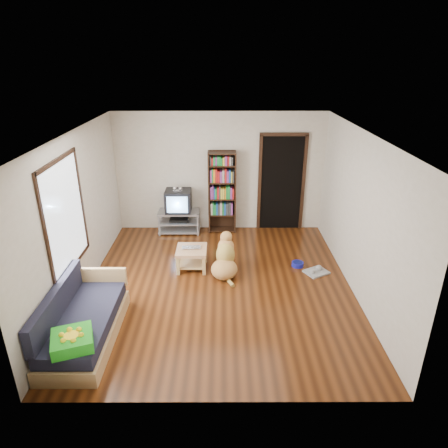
{
  "coord_description": "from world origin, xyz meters",
  "views": [
    {
      "loc": [
        0.07,
        -5.9,
        3.68
      ],
      "look_at": [
        0.09,
        0.59,
        0.9
      ],
      "focal_mm": 32.0,
      "sensor_mm": 36.0,
      "label": 1
    }
  ],
  "objects_px": {
    "coffee_table": "(192,255)",
    "bookshelf": "(222,188)",
    "crt_tv": "(178,200)",
    "grey_rag": "(316,272)",
    "green_cushion": "(72,341)",
    "laptop": "(191,249)",
    "dog": "(225,259)",
    "sofa": "(82,323)",
    "dog_bowl": "(298,264)",
    "tv_stand": "(179,221)"
  },
  "relations": [
    {
      "from": "dog_bowl",
      "to": "sofa",
      "type": "height_order",
      "value": "sofa"
    },
    {
      "from": "grey_rag",
      "to": "bookshelf",
      "type": "bearing_deg",
      "value": 131.99
    },
    {
      "from": "coffee_table",
      "to": "dog_bowl",
      "type": "bearing_deg",
      "value": 1.92
    },
    {
      "from": "bookshelf",
      "to": "sofa",
      "type": "bearing_deg",
      "value": -117.32
    },
    {
      "from": "crt_tv",
      "to": "coffee_table",
      "type": "distance_m",
      "value": 1.76
    },
    {
      "from": "sofa",
      "to": "bookshelf",
      "type": "bearing_deg",
      "value": 62.68
    },
    {
      "from": "green_cushion",
      "to": "dog",
      "type": "relative_size",
      "value": 0.51
    },
    {
      "from": "green_cushion",
      "to": "coffee_table",
      "type": "height_order",
      "value": "green_cushion"
    },
    {
      "from": "coffee_table",
      "to": "grey_rag",
      "type": "bearing_deg",
      "value": -4.61
    },
    {
      "from": "green_cushion",
      "to": "bookshelf",
      "type": "relative_size",
      "value": 0.26
    },
    {
      "from": "green_cushion",
      "to": "laptop",
      "type": "distance_m",
      "value": 2.9
    },
    {
      "from": "crt_tv",
      "to": "dog",
      "type": "xyz_separation_m",
      "value": [
        1.01,
        -1.83,
        -0.47
      ]
    },
    {
      "from": "coffee_table",
      "to": "dog",
      "type": "relative_size",
      "value": 0.59
    },
    {
      "from": "tv_stand",
      "to": "coffee_table",
      "type": "relative_size",
      "value": 1.64
    },
    {
      "from": "crt_tv",
      "to": "bookshelf",
      "type": "relative_size",
      "value": 0.32
    },
    {
      "from": "grey_rag",
      "to": "coffee_table",
      "type": "height_order",
      "value": "coffee_table"
    },
    {
      "from": "grey_rag",
      "to": "crt_tv",
      "type": "bearing_deg",
      "value": 145.44
    },
    {
      "from": "dog_bowl",
      "to": "tv_stand",
      "type": "distance_m",
      "value": 2.85
    },
    {
      "from": "green_cushion",
      "to": "coffee_table",
      "type": "bearing_deg",
      "value": 45.25
    },
    {
      "from": "bookshelf",
      "to": "coffee_table",
      "type": "xyz_separation_m",
      "value": [
        -0.56,
        -1.73,
        -0.72
      ]
    },
    {
      "from": "bookshelf",
      "to": "laptop",
      "type": "bearing_deg",
      "value": -107.62
    },
    {
      "from": "bookshelf",
      "to": "coffee_table",
      "type": "distance_m",
      "value": 1.95
    },
    {
      "from": "crt_tv",
      "to": "dog",
      "type": "bearing_deg",
      "value": -61.24
    },
    {
      "from": "dog_bowl",
      "to": "bookshelf",
      "type": "xyz_separation_m",
      "value": [
        -1.42,
        1.66,
        0.96
      ]
    },
    {
      "from": "crt_tv",
      "to": "bookshelf",
      "type": "bearing_deg",
      "value": 4.32
    },
    {
      "from": "coffee_table",
      "to": "tv_stand",
      "type": "bearing_deg",
      "value": 103.5
    },
    {
      "from": "dog",
      "to": "bookshelf",
      "type": "bearing_deg",
      "value": 91.68
    },
    {
      "from": "grey_rag",
      "to": "bookshelf",
      "type": "height_order",
      "value": "bookshelf"
    },
    {
      "from": "grey_rag",
      "to": "sofa",
      "type": "distance_m",
      "value": 4.08
    },
    {
      "from": "laptop",
      "to": "dog",
      "type": "distance_m",
      "value": 0.65
    },
    {
      "from": "grey_rag",
      "to": "green_cushion",
      "type": "bearing_deg",
      "value": -145.0
    },
    {
      "from": "coffee_table",
      "to": "sofa",
      "type": "bearing_deg",
      "value": -124.37
    },
    {
      "from": "laptop",
      "to": "bookshelf",
      "type": "relative_size",
      "value": 0.19
    },
    {
      "from": "grey_rag",
      "to": "dog",
      "type": "bearing_deg",
      "value": 179.79
    },
    {
      "from": "green_cushion",
      "to": "grey_rag",
      "type": "distance_m",
      "value": 4.32
    },
    {
      "from": "sofa",
      "to": "dog",
      "type": "relative_size",
      "value": 1.93
    },
    {
      "from": "grey_rag",
      "to": "bookshelf",
      "type": "distance_m",
      "value": 2.75
    },
    {
      "from": "coffee_table",
      "to": "bookshelf",
      "type": "bearing_deg",
      "value": 72.1
    },
    {
      "from": "laptop",
      "to": "grey_rag",
      "type": "relative_size",
      "value": 0.86
    },
    {
      "from": "dog_bowl",
      "to": "green_cushion",
      "type": "bearing_deg",
      "value": -139.86
    },
    {
      "from": "dog",
      "to": "dog_bowl",
      "type": "bearing_deg",
      "value": 10.14
    },
    {
      "from": "tv_stand",
      "to": "sofa",
      "type": "xyz_separation_m",
      "value": [
        -0.97,
        -3.63,
        -0.01
      ]
    },
    {
      "from": "sofa",
      "to": "dog",
      "type": "xyz_separation_m",
      "value": [
        1.98,
        1.82,
        0.02
      ]
    },
    {
      "from": "crt_tv",
      "to": "sofa",
      "type": "height_order",
      "value": "crt_tv"
    },
    {
      "from": "dog_bowl",
      "to": "bookshelf",
      "type": "distance_m",
      "value": 2.39
    },
    {
      "from": "crt_tv",
      "to": "grey_rag",
      "type": "bearing_deg",
      "value": -34.56
    },
    {
      "from": "green_cushion",
      "to": "crt_tv",
      "type": "relative_size",
      "value": 0.81
    },
    {
      "from": "laptop",
      "to": "dog_bowl",
      "type": "distance_m",
      "value": 2.01
    },
    {
      "from": "bookshelf",
      "to": "sofa",
      "type": "xyz_separation_m",
      "value": [
        -1.92,
        -3.72,
        -0.74
      ]
    },
    {
      "from": "laptop",
      "to": "dog_bowl",
      "type": "xyz_separation_m",
      "value": [
        1.98,
        0.1,
        -0.37
      ]
    }
  ]
}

